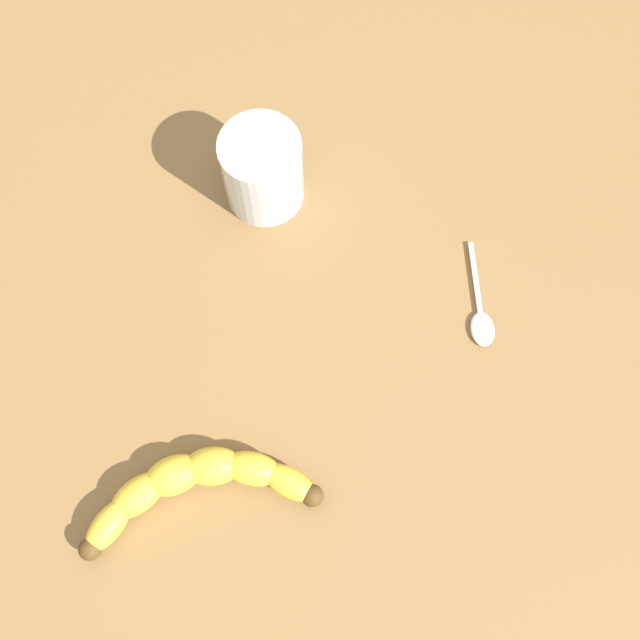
# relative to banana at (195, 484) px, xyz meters

# --- Properties ---
(wooden_tabletop) EXTENTS (1.20, 1.20, 0.03)m
(wooden_tabletop) POSITION_rel_banana_xyz_m (0.02, 0.15, -0.03)
(wooden_tabletop) COLOR brown
(wooden_tabletop) RESTS_ON ground
(banana) EXTENTS (0.20, 0.13, 0.04)m
(banana) POSITION_rel_banana_xyz_m (0.00, 0.00, 0.00)
(banana) COLOR yellow
(banana) RESTS_ON wooden_tabletop
(smoothie_glass) EXTENTS (0.08, 0.08, 0.09)m
(smoothie_glass) POSITION_rel_banana_xyz_m (-0.02, 0.31, 0.03)
(smoothie_glass) COLOR silver
(smoothie_glass) RESTS_ON wooden_tabletop
(teaspoon) EXTENTS (0.05, 0.11, 0.01)m
(teaspoon) POSITION_rel_banana_xyz_m (0.23, 0.22, -0.01)
(teaspoon) COLOR silver
(teaspoon) RESTS_ON wooden_tabletop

